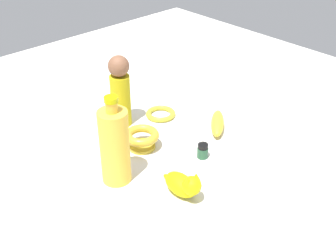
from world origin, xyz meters
The scene contains 8 objects.
ground centered at (0.00, 0.00, 0.00)m, with size 2.00×2.00×0.00m, color silver.
nail_polish_jar centered at (0.04, -0.11, 0.02)m, with size 0.03×0.03×0.04m.
person_figure_adult centered at (-0.02, 0.20, 0.12)m, with size 0.09×0.09×0.24m.
cat_figurine centered at (-0.12, -0.19, 0.03)m, with size 0.07×0.14×0.08m.
banana centered at (0.18, -0.03, 0.02)m, with size 0.15×0.04×0.04m, color yellow.
bowl centered at (-0.06, 0.05, 0.04)m, with size 0.11×0.11×0.06m.
bangle centered at (0.11, 0.15, 0.01)m, with size 0.10×0.10×0.02m, color gold.
bottle_tall centered at (-0.21, -0.02, 0.11)m, with size 0.08×0.08×0.25m.
Camera 1 is at (-0.75, -0.80, 0.75)m, focal length 47.17 mm.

